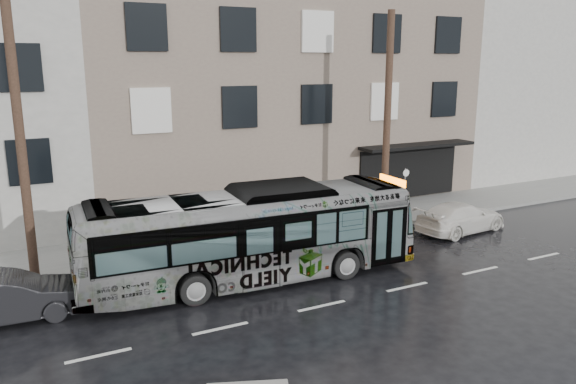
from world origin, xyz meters
name	(u,v)px	position (x,y,z in m)	size (l,w,h in m)	color
ground	(284,278)	(0.00, 0.00, 0.00)	(120.00, 120.00, 0.00)	black
sidewalk	(231,236)	(0.00, 4.90, 0.07)	(90.00, 3.60, 0.15)	gray
building_taupe	(262,91)	(5.00, 12.70, 5.50)	(20.00, 12.00, 11.00)	gray
building_filler	(510,77)	(24.00, 12.70, 6.00)	(18.00, 12.00, 12.00)	beige
utility_pole_front	(387,121)	(6.50, 3.30, 4.65)	(0.30, 0.30, 9.00)	#4D3326
utility_pole_rear	(21,143)	(-7.50, 3.30, 4.65)	(0.30, 0.30, 9.00)	#4D3326
sign_post	(404,195)	(7.60, 3.30, 1.35)	(0.06, 0.06, 2.40)	slate
bus	(250,235)	(-1.10, 0.32, 1.57)	(2.63, 11.25, 3.13)	#B2B2B2
white_sedan	(461,217)	(9.06, 1.30, 0.64)	(1.79, 4.39, 1.28)	silver
dark_sedan	(7,298)	(-8.33, 0.64, 0.69)	(1.47, 4.21, 1.39)	black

